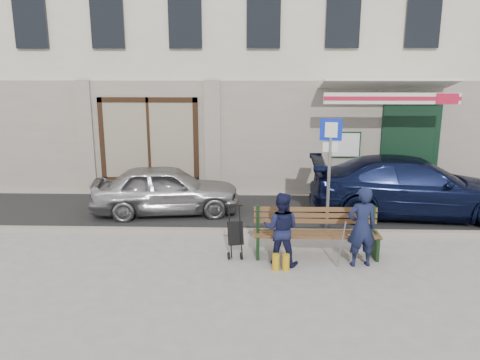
{
  "coord_description": "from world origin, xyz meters",
  "views": [
    {
      "loc": [
        -0.23,
        -8.14,
        3.54
      ],
      "look_at": [
        -0.53,
        1.6,
        1.2
      ],
      "focal_mm": 35.0,
      "sensor_mm": 36.0,
      "label": 1
    }
  ],
  "objects_px": {
    "stroller": "(235,234)",
    "car_silver": "(166,189)",
    "bench": "(314,233)",
    "woman": "(281,229)",
    "car_navy": "(412,187)",
    "parking_sign": "(330,158)",
    "man": "(362,227)"
  },
  "relations": [
    {
      "from": "stroller",
      "to": "man",
      "type": "bearing_deg",
      "value": -23.7
    },
    {
      "from": "car_navy",
      "to": "bench",
      "type": "bearing_deg",
      "value": 137.9
    },
    {
      "from": "car_silver",
      "to": "car_navy",
      "type": "relative_size",
      "value": 0.73
    },
    {
      "from": "man",
      "to": "stroller",
      "type": "distance_m",
      "value": 2.35
    },
    {
      "from": "parking_sign",
      "to": "bench",
      "type": "distance_m",
      "value": 1.88
    },
    {
      "from": "woman",
      "to": "stroller",
      "type": "bearing_deg",
      "value": -9.56
    },
    {
      "from": "stroller",
      "to": "woman",
      "type": "bearing_deg",
      "value": -37.12
    },
    {
      "from": "parking_sign",
      "to": "bench",
      "type": "xyz_separation_m",
      "value": [
        -0.46,
        -1.37,
        -1.21
      ]
    },
    {
      "from": "man",
      "to": "woman",
      "type": "bearing_deg",
      "value": -10.13
    },
    {
      "from": "bench",
      "to": "man",
      "type": "xyz_separation_m",
      "value": [
        0.8,
        -0.42,
        0.28
      ]
    },
    {
      "from": "parking_sign",
      "to": "stroller",
      "type": "bearing_deg",
      "value": -134.47
    },
    {
      "from": "stroller",
      "to": "car_silver",
      "type": "bearing_deg",
      "value": 110.24
    },
    {
      "from": "parking_sign",
      "to": "stroller",
      "type": "relative_size",
      "value": 2.56
    },
    {
      "from": "car_silver",
      "to": "parking_sign",
      "type": "relative_size",
      "value": 1.44
    },
    {
      "from": "car_silver",
      "to": "man",
      "type": "bearing_deg",
      "value": -134.18
    },
    {
      "from": "bench",
      "to": "woman",
      "type": "xyz_separation_m",
      "value": [
        -0.65,
        -0.39,
        0.22
      ]
    },
    {
      "from": "car_navy",
      "to": "man",
      "type": "relative_size",
      "value": 3.34
    },
    {
      "from": "woman",
      "to": "stroller",
      "type": "height_order",
      "value": "woman"
    },
    {
      "from": "bench",
      "to": "man",
      "type": "relative_size",
      "value": 1.62
    },
    {
      "from": "man",
      "to": "woman",
      "type": "height_order",
      "value": "man"
    },
    {
      "from": "car_navy",
      "to": "parking_sign",
      "type": "distance_m",
      "value": 2.76
    },
    {
      "from": "stroller",
      "to": "bench",
      "type": "bearing_deg",
      "value": -12.93
    },
    {
      "from": "car_navy",
      "to": "man",
      "type": "distance_m",
      "value": 3.63
    },
    {
      "from": "car_navy",
      "to": "bench",
      "type": "xyz_separation_m",
      "value": [
        -2.71,
        -2.66,
        -0.26
      ]
    },
    {
      "from": "woman",
      "to": "stroller",
      "type": "distance_m",
      "value": 0.96
    },
    {
      "from": "parking_sign",
      "to": "man",
      "type": "relative_size",
      "value": 1.69
    },
    {
      "from": "parking_sign",
      "to": "bench",
      "type": "bearing_deg",
      "value": -98.53
    },
    {
      "from": "car_silver",
      "to": "stroller",
      "type": "xyz_separation_m",
      "value": [
        1.82,
        -2.67,
        -0.18
      ]
    },
    {
      "from": "car_navy",
      "to": "car_silver",
      "type": "bearing_deg",
      "value": 93.6
    },
    {
      "from": "car_navy",
      "to": "parking_sign",
      "type": "relative_size",
      "value": 1.98
    },
    {
      "from": "parking_sign",
      "to": "car_silver",
      "type": "bearing_deg",
      "value": 171.48
    },
    {
      "from": "parking_sign",
      "to": "woman",
      "type": "distance_m",
      "value": 2.31
    }
  ]
}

